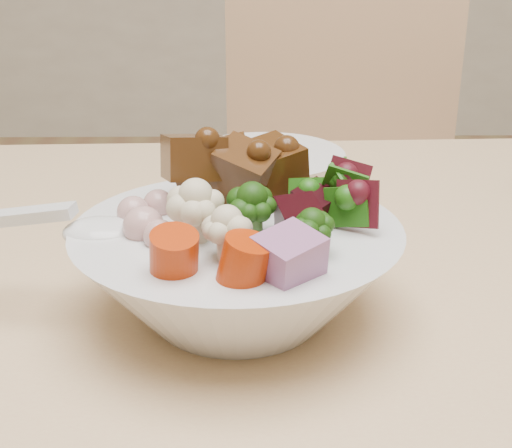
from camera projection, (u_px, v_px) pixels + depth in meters
chair_far at (335, 167)px, 1.30m from camera, size 0.51×0.51×0.96m
food_bowl at (240, 264)px, 0.52m from camera, size 0.24×0.24×0.13m
soup_spoon at (76, 228)px, 0.51m from camera, size 0.15×0.05×0.03m
side_bowl at (265, 178)px, 0.74m from camera, size 0.16×0.16×0.05m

